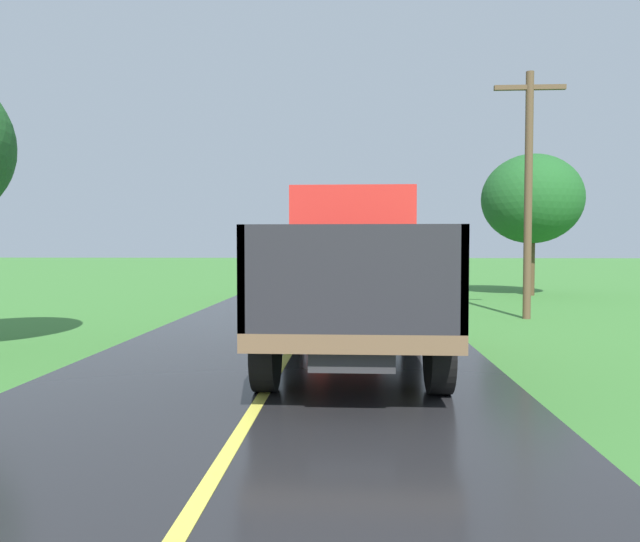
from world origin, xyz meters
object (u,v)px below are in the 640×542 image
utility_pole_roadside (528,186)px  roadside_tree_mid_right (532,199)px  banana_truck_near (353,271)px  banana_truck_far (346,257)px

utility_pole_roadside → roadside_tree_mid_right: utility_pole_roadside is taller
banana_truck_near → utility_pole_roadside: bearing=52.4°
banana_truck_far → roadside_tree_mid_right: bearing=9.2°
banana_truck_near → roadside_tree_mid_right: roadside_tree_mid_right is taller
roadside_tree_mid_right → banana_truck_near: bearing=-117.0°
banana_truck_far → banana_truck_near: bearing=-88.7°
banana_truck_near → roadside_tree_mid_right: (6.78, 13.29, 2.20)m
banana_truck_far → utility_pole_roadside: size_ratio=0.92×
banana_truck_near → banana_truck_far: (-0.27, 12.14, -0.00)m
banana_truck_near → utility_pole_roadside: (4.47, 5.82, 1.94)m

